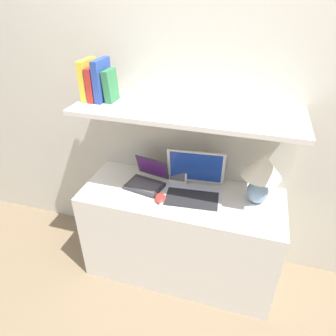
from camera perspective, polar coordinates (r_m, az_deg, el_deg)
The scene contains 14 objects.
ground_plane at distance 2.30m, azimuth 0.38°, elevation -23.11°, with size 12.00×12.00×0.00m, color #7A664C.
wall_back at distance 2.01m, azimuth 5.22°, elevation 11.68°, with size 6.00×0.05×2.40m.
desk at distance 2.19m, azimuth 2.33°, elevation -12.48°, with size 1.32×0.51×0.71m.
back_riser at distance 2.23m, azimuth 4.27°, elevation -2.75°, with size 1.32×0.04×1.25m.
shelf at distance 1.75m, azimuth 3.53°, elevation 10.79°, with size 1.32×0.46×0.03m.
table_lamp at distance 1.86m, azimuth 17.35°, elevation -0.79°, with size 0.24×0.24×0.34m.
laptop_large at distance 1.93m, azimuth 4.81°, elevation -3.86°, with size 0.41×0.37×0.28m.
laptop_small at distance 2.04m, azimuth -4.06°, elevation -2.26°, with size 0.28×0.27×0.17m.
computer_mouse at distance 1.90m, azimuth -1.43°, elevation -5.78°, with size 0.10×0.12×0.03m.
router_box at distance 2.07m, azimuth 2.10°, elevation -0.79°, with size 0.13×0.09×0.12m.
book_yellow at distance 1.93m, azimuth -14.95°, elevation 15.96°, with size 0.04×0.16×0.23m.
book_red at distance 1.92m, azimuth -13.64°, elevation 15.44°, with size 0.04×0.18×0.20m.
book_blue at distance 1.89m, azimuth -12.45°, elevation 16.03°, with size 0.04×0.17×0.24m.
book_green at distance 1.87m, azimuth -10.91°, elevation 15.14°, with size 0.05×0.12×0.19m.
Camera 1 is at (0.37, -1.27, 1.89)m, focal length 32.00 mm.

